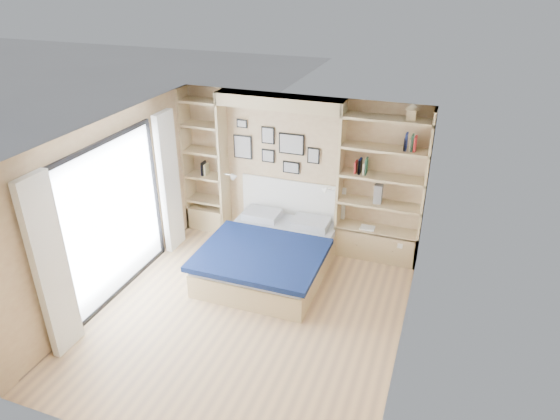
% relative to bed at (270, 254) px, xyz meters
% --- Properties ---
extents(ground, '(4.50, 4.50, 0.00)m').
position_rel_bed_xyz_m(ground, '(0.12, -1.14, -0.28)').
color(ground, tan).
rests_on(ground, ground).
extents(room_shell, '(4.50, 4.50, 4.50)m').
position_rel_bed_xyz_m(room_shell, '(-0.27, 0.38, 0.80)').
color(room_shell, tan).
rests_on(room_shell, ground).
extents(bed, '(1.79, 2.21, 1.07)m').
position_rel_bed_xyz_m(bed, '(0.00, 0.00, 0.00)').
color(bed, tan).
rests_on(bed, ground).
extents(photo_gallery, '(1.48, 0.02, 0.82)m').
position_rel_bed_xyz_m(photo_gallery, '(-0.34, 1.08, 1.32)').
color(photo_gallery, black).
rests_on(photo_gallery, ground).
extents(reading_lamps, '(1.92, 0.12, 0.15)m').
position_rel_bed_xyz_m(reading_lamps, '(-0.18, 0.86, 0.82)').
color(reading_lamps, silver).
rests_on(reading_lamps, ground).
extents(shelf_decor, '(3.47, 0.23, 2.03)m').
position_rel_bed_xyz_m(shelf_decor, '(1.18, 0.93, 1.40)').
color(shelf_decor, '#A51E1E').
rests_on(shelf_decor, ground).
extents(deck, '(3.20, 4.00, 0.05)m').
position_rel_bed_xyz_m(deck, '(-3.48, -1.14, -0.28)').
color(deck, '#705F52').
rests_on(deck, ground).
extents(deck_chair, '(0.69, 0.85, 0.74)m').
position_rel_bed_xyz_m(deck_chair, '(-3.47, -0.93, 0.07)').
color(deck_chair, tan).
rests_on(deck_chair, ground).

